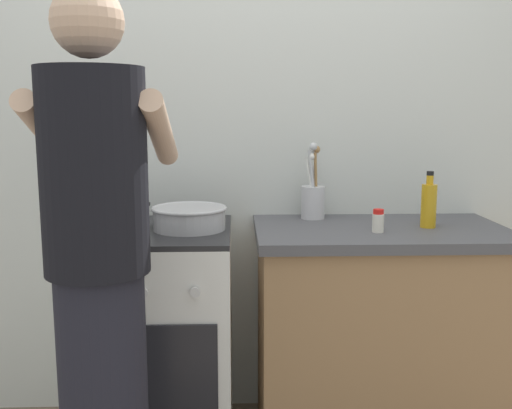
% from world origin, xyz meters
% --- Properties ---
extents(back_wall, '(3.20, 0.10, 2.50)m').
position_xyz_m(back_wall, '(0.20, 0.50, 1.25)').
color(back_wall, silver).
rests_on(back_wall, ground).
extents(countertop, '(1.00, 0.60, 0.90)m').
position_xyz_m(countertop, '(0.55, 0.15, 0.45)').
color(countertop, '#99724C').
rests_on(countertop, ground).
extents(stove_range, '(0.60, 0.62, 0.90)m').
position_xyz_m(stove_range, '(-0.35, 0.15, 0.45)').
color(stove_range, white).
rests_on(stove_range, ground).
extents(pot, '(0.26, 0.19, 0.11)m').
position_xyz_m(pot, '(-0.49, 0.13, 0.95)').
color(pot, '#38383D').
rests_on(pot, stove_range).
extents(mixing_bowl, '(0.29, 0.29, 0.09)m').
position_xyz_m(mixing_bowl, '(-0.21, 0.14, 0.95)').
color(mixing_bowl, '#B7B7BC').
rests_on(mixing_bowl, stove_range).
extents(utensil_crock, '(0.10, 0.10, 0.33)m').
position_xyz_m(utensil_crock, '(0.30, 0.35, 1.00)').
color(utensil_crock, silver).
rests_on(utensil_crock, countertop).
extents(spice_bottle, '(0.04, 0.04, 0.09)m').
position_xyz_m(spice_bottle, '(0.51, 0.06, 0.94)').
color(spice_bottle, silver).
rests_on(spice_bottle, countertop).
extents(oil_bottle, '(0.06, 0.06, 0.22)m').
position_xyz_m(oil_bottle, '(0.74, 0.15, 0.99)').
color(oil_bottle, gold).
rests_on(oil_bottle, countertop).
extents(person, '(0.41, 0.50, 1.70)m').
position_xyz_m(person, '(-0.43, -0.46, 0.86)').
color(person, black).
rests_on(person, ground).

